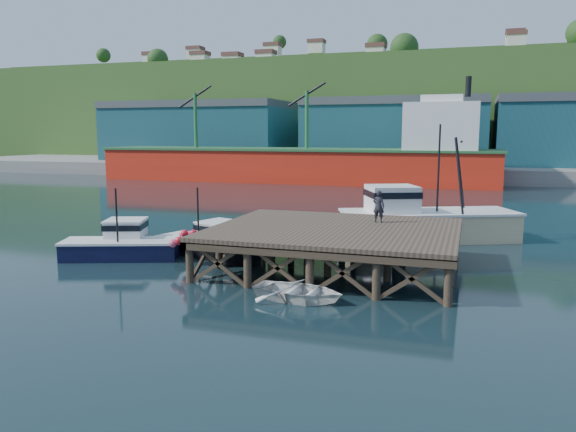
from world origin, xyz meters
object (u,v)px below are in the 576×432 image
at_px(trawler, 425,217).
at_px(boat_black, 210,242).
at_px(dinghy, 298,291).
at_px(dockworker, 379,206).
at_px(boat_navy, 122,243).

bearing_deg(trawler, boat_black, -168.11).
bearing_deg(dinghy, trawler, -6.59).
relative_size(dinghy, dockworker, 2.26).
height_order(dinghy, dockworker, dockworker).
xyz_separation_m(boat_navy, boat_black, (4.18, 2.30, -0.08)).
height_order(boat_black, dinghy, boat_black).
relative_size(trawler, dockworker, 6.86).
bearing_deg(dinghy, boat_navy, 75.67).
relative_size(boat_navy, dockworker, 3.94).
xyz_separation_m(boat_navy, dockworker, (13.51, 3.36, 2.18)).
distance_m(boat_black, dinghy, 10.15).
relative_size(boat_black, dockworker, 3.92).
bearing_deg(boat_black, trawler, 54.20).
xyz_separation_m(trawler, dinghy, (-3.81, -15.06, -1.11)).
relative_size(boat_navy, boat_black, 1.01).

